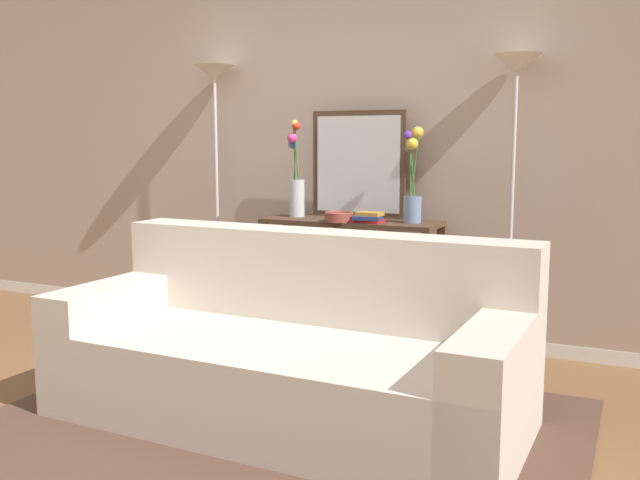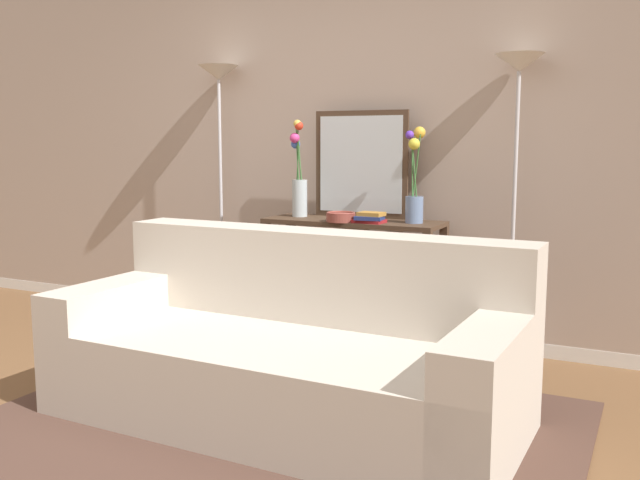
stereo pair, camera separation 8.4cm
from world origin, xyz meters
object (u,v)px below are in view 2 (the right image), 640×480
book_stack (370,218)px  book_row_under_console (310,332)px  floor_lamp_left (219,123)px  couch (289,356)px  wall_mirror (361,164)px  vase_short_flowers (415,188)px  vase_tall_flowers (299,182)px  floor_lamp_right (517,123)px  console_table (353,261)px  fruit_bowl (341,217)px

book_stack → book_row_under_console: size_ratio=0.62×
floor_lamp_left → couch: bearing=-46.2°
wall_mirror → vase_short_flowers: 0.47m
vase_tall_flowers → couch: bearing=-64.1°
floor_lamp_right → wall_mirror: floor_lamp_right is taller
console_table → vase_tall_flowers: bearing=176.3°
console_table → book_row_under_console: size_ratio=3.72×
vase_short_flowers → fruit_bowl: size_ratio=3.20×
couch → book_row_under_console: (-0.51, 1.21, -0.25)m
fruit_bowl → book_row_under_console: (-0.28, 0.13, -0.81)m
floor_lamp_left → fruit_bowl: (1.08, -0.27, -0.60)m
floor_lamp_right → fruit_bowl: floor_lamp_right is taller
vase_tall_flowers → floor_lamp_right: bearing=4.8°
wall_mirror → book_stack: 0.46m
console_table → floor_lamp_left: size_ratio=0.61×
wall_mirror → vase_tall_flowers: size_ratio=1.09×
vase_tall_flowers → floor_lamp_left: bearing=170.6°
couch → floor_lamp_left: 2.20m
console_table → fruit_bowl: size_ratio=6.26×
floor_lamp_left → vase_short_flowers: size_ratio=3.18×
vase_short_flowers → floor_lamp_right: bearing=13.4°
vase_tall_flowers → book_row_under_console: 1.01m
console_table → vase_tall_flowers: vase_tall_flowers is taller
fruit_bowl → book_stack: 0.19m
console_table → floor_lamp_left: 1.43m
couch → wall_mirror: wall_mirror is taller
wall_mirror → book_row_under_console: (-0.29, -0.17, -1.12)m
floor_lamp_right → vase_short_flowers: 0.70m
vase_tall_flowers → fruit_bowl: size_ratio=3.48×
floor_lamp_right → vase_short_flowers: size_ratio=3.13×
floor_lamp_right → wall_mirror: size_ratio=2.63×
vase_short_flowers → fruit_bowl: (-0.43, -0.13, -0.19)m
wall_mirror → book_row_under_console: wall_mirror is taller
floor_lamp_right → fruit_bowl: (-1.00, -0.27, -0.57)m
couch → console_table: size_ratio=1.96×
console_table → book_stack: (0.16, -0.12, 0.29)m
couch → book_stack: 1.23m
floor_lamp_right → book_stack: 1.03m
vase_short_flowers → fruit_bowl: 0.49m
vase_short_flowers → book_stack: (-0.24, -0.12, -0.18)m
floor_lamp_left → wall_mirror: floor_lamp_left is taller
floor_lamp_right → couch: bearing=-119.8°
console_table → vase_short_flowers: vase_short_flowers is taller
wall_mirror → fruit_bowl: 0.43m
floor_lamp_left → book_stack: bearing=-11.5°
book_stack → floor_lamp_right: bearing=17.6°
vase_short_flowers → book_row_under_console: size_ratio=1.90×
console_table → book_row_under_console: 0.60m
vase_short_flowers → book_stack: bearing=-153.3°
floor_lamp_left → fruit_bowl: floor_lamp_left is taller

